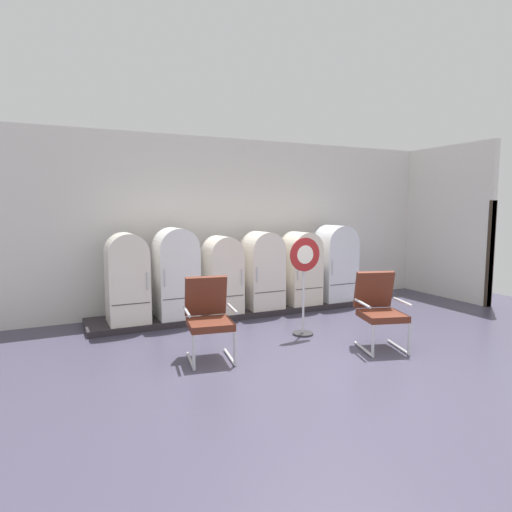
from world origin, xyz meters
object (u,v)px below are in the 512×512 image
object	(u,v)px
refrigerator_2	(222,272)
armchair_left	(209,314)
refrigerator_1	(176,270)
refrigerator_5	(335,261)
refrigerator_0	(127,275)
refrigerator_3	(262,268)
refrigerator_4	(300,266)
sign_stand	(304,285)
armchair_right	(379,307)

from	to	relation	value
refrigerator_2	armchair_left	xyz separation A→B (m)	(-0.93, -1.90, -0.23)
refrigerator_1	refrigerator_5	distance (m)	3.27
refrigerator_1	refrigerator_0	bearing A→B (deg)	-179.47
refrigerator_3	refrigerator_5	distance (m)	1.64
refrigerator_4	refrigerator_5	size ratio (longest dim) A/B	0.93
refrigerator_1	sign_stand	world-z (taller)	refrigerator_1
refrigerator_2	armchair_right	size ratio (longest dim) A/B	1.28
sign_stand	refrigerator_4	bearing A→B (deg)	60.53
refrigerator_0	refrigerator_5	bearing A→B (deg)	-0.07
refrigerator_2	armchair_right	distance (m)	2.87
refrigerator_2	armchair_left	world-z (taller)	refrigerator_2
refrigerator_4	sign_stand	world-z (taller)	sign_stand
refrigerator_3	sign_stand	size ratio (longest dim) A/B	0.94
refrigerator_2	refrigerator_3	world-z (taller)	refrigerator_3
refrigerator_3	refrigerator_4	distance (m)	0.83
refrigerator_1	refrigerator_4	world-z (taller)	refrigerator_1
refrigerator_1	refrigerator_2	size ratio (longest dim) A/B	1.12
armchair_left	refrigerator_0	bearing A→B (deg)	110.41
refrigerator_1	sign_stand	size ratio (longest dim) A/B	1.01
refrigerator_0	refrigerator_1	size ratio (longest dim) A/B	0.96
armchair_left	armchair_right	bearing A→B (deg)	-14.92
refrigerator_5	armchair_right	world-z (taller)	refrigerator_5
refrigerator_1	refrigerator_3	world-z (taller)	refrigerator_1
armchair_right	sign_stand	world-z (taller)	sign_stand
refrigerator_0	refrigerator_4	bearing A→B (deg)	0.10
refrigerator_5	armchair_right	distance (m)	2.76
armchair_right	sign_stand	size ratio (longest dim) A/B	0.70
refrigerator_0	refrigerator_1	world-z (taller)	refrigerator_1
refrigerator_4	refrigerator_5	distance (m)	0.81
refrigerator_2	refrigerator_5	bearing A→B (deg)	0.38
refrigerator_2	refrigerator_5	size ratio (longest dim) A/B	0.90
sign_stand	refrigerator_1	bearing A→B (deg)	134.85
refrigerator_1	refrigerator_3	size ratio (longest dim) A/B	1.07
refrigerator_3	sign_stand	xyz separation A→B (m)	(-0.06, -1.58, -0.06)
refrigerator_4	armchair_left	distance (m)	3.21
refrigerator_3	armchair_right	size ratio (longest dim) A/B	1.33
refrigerator_3	refrigerator_4	size ratio (longest dim) A/B	1.02
armchair_right	refrigerator_5	bearing A→B (deg)	67.16
refrigerator_1	sign_stand	distance (m)	2.23
refrigerator_1	refrigerator_4	bearing A→B (deg)	-0.05
refrigerator_4	armchair_left	world-z (taller)	refrigerator_4
refrigerator_3	refrigerator_5	xyz separation A→B (m)	(1.64, -0.01, 0.04)
armchair_left	refrigerator_2	bearing A→B (deg)	63.95
refrigerator_1	armchair_left	bearing A→B (deg)	-92.84
armchair_left	refrigerator_5	bearing A→B (deg)	29.65
refrigerator_1	refrigerator_5	bearing A→B (deg)	-0.22
refrigerator_4	armchair_right	size ratio (longest dim) A/B	1.31
refrigerator_5	armchair_left	distance (m)	3.89
refrigerator_0	refrigerator_4	world-z (taller)	refrigerator_0
refrigerator_0	refrigerator_1	distance (m)	0.81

